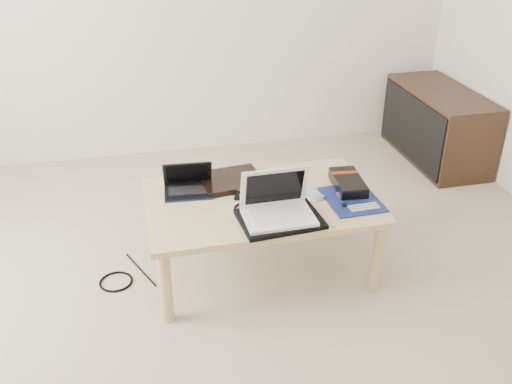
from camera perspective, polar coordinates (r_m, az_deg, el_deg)
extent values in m
plane|color=#BDAE99|center=(2.59, -2.99, -13.82)|extent=(4.00, 4.00, 0.00)
cube|color=tan|center=(2.76, 0.46, -0.97)|extent=(1.10, 0.70, 0.03)
cylinder|color=tan|center=(2.56, -9.03, -9.36)|extent=(0.06, 0.06, 0.37)
cylinder|color=tan|center=(2.77, 12.09, -6.37)|extent=(0.06, 0.06, 0.37)
cylinder|color=tan|center=(3.06, -10.04, -2.57)|extent=(0.06, 0.06, 0.37)
cylinder|color=tan|center=(3.24, 7.83, -0.50)|extent=(0.06, 0.06, 0.37)
cube|color=#3C2818|center=(4.21, 17.70, 6.40)|extent=(0.40, 0.90, 0.50)
cube|color=black|center=(4.12, 15.28, 6.25)|extent=(0.02, 0.86, 0.44)
cube|color=black|center=(2.89, -2.52, 1.18)|extent=(0.33, 0.28, 0.03)
cube|color=black|center=(2.82, -6.73, 0.05)|extent=(0.25, 0.18, 0.01)
cube|color=black|center=(2.81, -6.74, 0.18)|extent=(0.20, 0.11, 0.00)
cube|color=black|center=(2.76, -6.68, -0.40)|extent=(0.05, 0.03, 0.00)
cube|color=black|center=(2.82, -6.86, 1.88)|extent=(0.24, 0.10, 0.15)
cube|color=black|center=(2.82, -6.86, 1.79)|extent=(0.21, 0.08, 0.11)
cube|color=#0C1847|center=(2.75, -6.65, -0.82)|extent=(0.24, 0.03, 0.01)
cube|color=black|center=(2.82, 0.74, 0.19)|extent=(0.32, 0.28, 0.01)
cube|color=silver|center=(2.81, 0.75, 0.32)|extent=(0.25, 0.22, 0.00)
cube|color=silver|center=(2.82, 5.08, 0.20)|extent=(0.12, 0.23, 0.02)
cube|color=#A7A7AD|center=(2.82, 5.09, 0.39)|extent=(0.10, 0.18, 0.00)
cube|color=black|center=(2.57, 2.41, -2.71)|extent=(0.38, 0.29, 0.02)
cube|color=white|center=(2.55, 2.30, -2.52)|extent=(0.31, 0.22, 0.02)
cube|color=white|center=(2.54, 2.33, -2.40)|extent=(0.26, 0.12, 0.00)
cube|color=white|center=(2.48, 2.83, -3.30)|extent=(0.07, 0.03, 0.00)
cube|color=white|center=(2.57, 1.85, 0.50)|extent=(0.31, 0.06, 0.21)
cube|color=black|center=(2.56, 1.88, 0.42)|extent=(0.27, 0.05, 0.17)
cube|color=#0C1652|center=(2.78, 9.58, -0.73)|extent=(0.25, 0.31, 0.01)
cube|color=silver|center=(2.80, 8.68, -0.29)|extent=(0.05, 0.05, 0.01)
cube|color=gold|center=(2.88, 10.18, 0.44)|extent=(0.10, 0.01, 0.01)
cube|color=gold|center=(2.86, 10.33, 0.27)|extent=(0.10, 0.01, 0.01)
cube|color=silver|center=(2.73, 10.57, -1.28)|extent=(0.14, 0.01, 0.01)
cube|color=silver|center=(2.71, 10.74, -1.48)|extent=(0.14, 0.01, 0.01)
cube|color=silver|center=(2.70, 10.92, -1.69)|extent=(0.14, 0.01, 0.01)
cube|color=black|center=(2.71, 8.82, -1.29)|extent=(0.03, 0.03, 0.01)
cube|color=black|center=(2.87, 9.17, 0.91)|extent=(0.16, 0.28, 0.06)
cube|color=maroon|center=(2.91, 8.91, 1.93)|extent=(0.14, 0.05, 0.00)
torus|color=black|center=(2.66, -1.15, -1.61)|extent=(0.11, 0.11, 0.01)
torus|color=black|center=(2.94, -13.83, -8.70)|extent=(0.17, 0.17, 0.01)
cylinder|color=black|center=(3.00, -11.47, -7.61)|extent=(0.14, 0.31, 0.01)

